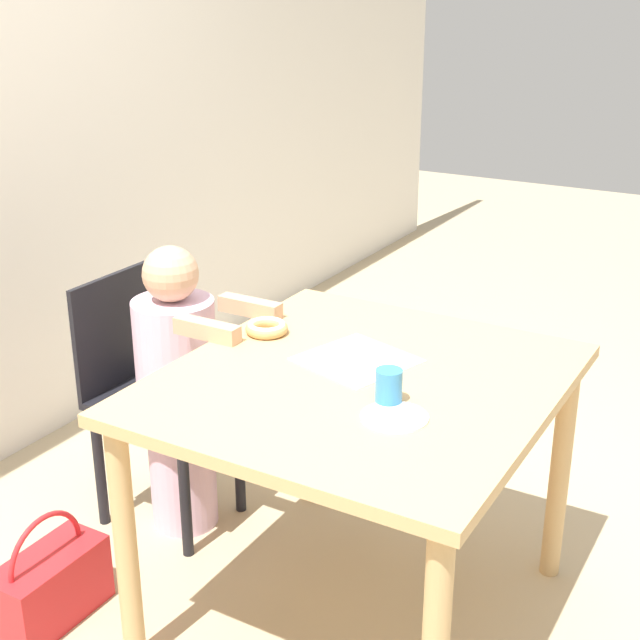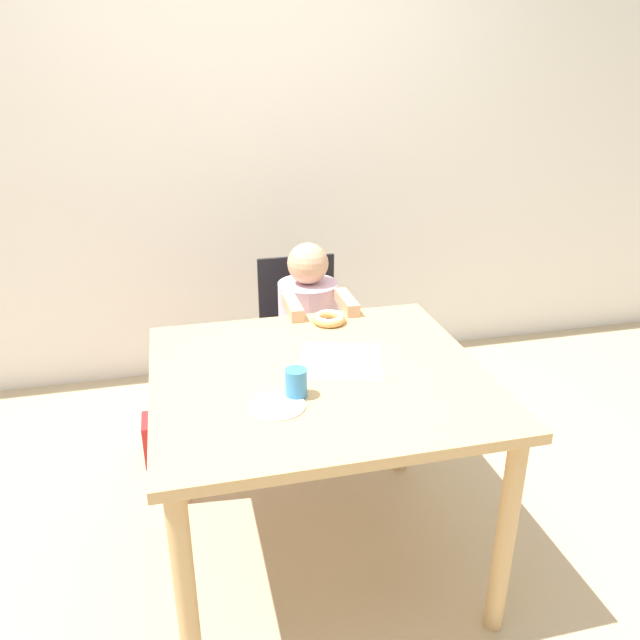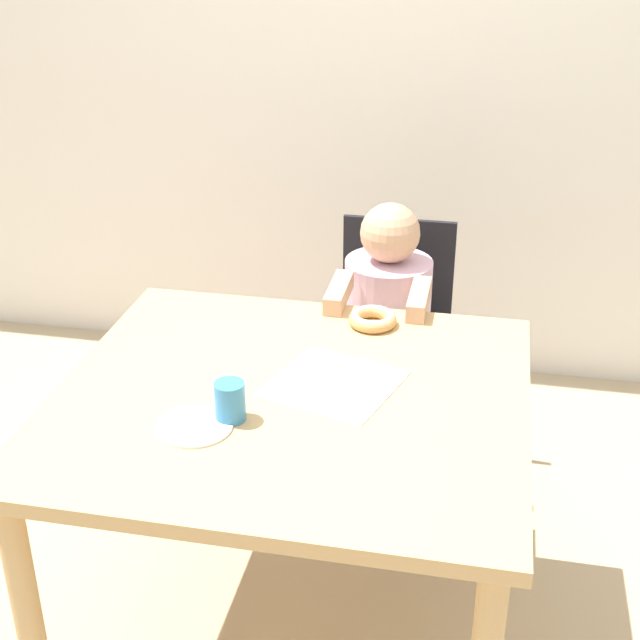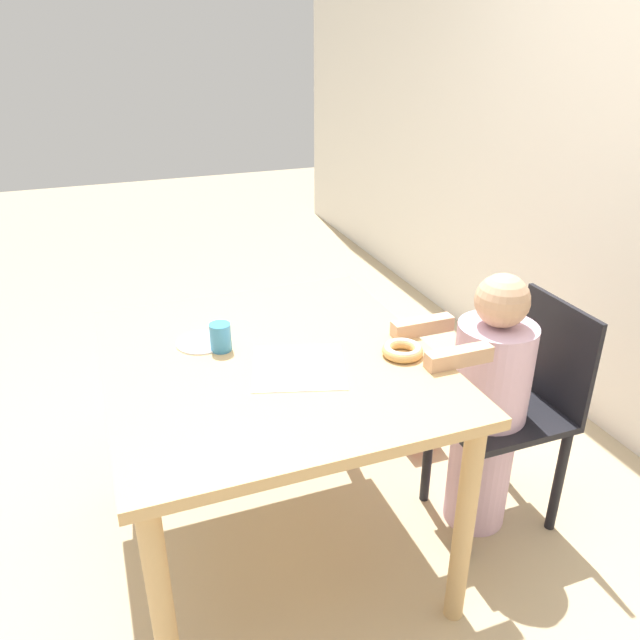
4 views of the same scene
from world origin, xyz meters
The scene contains 9 objects.
ground_plane centered at (0.00, 0.00, 0.00)m, with size 12.00×12.00×0.00m, color tan.
dining_table centered at (0.00, 0.00, 0.67)m, with size 1.08×0.99×0.77m.
chair centered at (0.13, 0.85, 0.45)m, with size 0.37×0.43×0.85m.
child_figure centered at (0.13, 0.73, 0.49)m, with size 0.27×0.46×0.99m.
donut centered at (0.13, 0.39, 0.79)m, with size 0.13×0.13×0.04m.
napkin centered at (0.09, 0.06, 0.77)m, with size 0.34×0.34×0.00m.
handbag centered at (-0.46, 0.76, 0.12)m, with size 0.34×0.16×0.35m.
cup centered at (-0.10, -0.13, 0.81)m, with size 0.07×0.07×0.09m.
plate centered at (-0.17, -0.18, 0.77)m, with size 0.16×0.16×0.01m.
Camera 1 is at (-1.91, -0.98, 1.76)m, focal length 50.00 mm.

